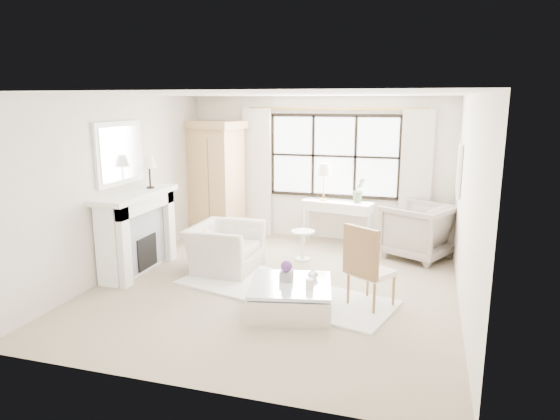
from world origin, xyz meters
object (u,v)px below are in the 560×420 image
(armoire, at_px, (215,178))
(coffee_table, at_px, (291,298))
(console_table, at_px, (337,222))
(club_armchair, at_px, (225,248))

(armoire, xyz_separation_m, coffee_table, (2.40, -3.17, -0.96))
(console_table, distance_m, club_armchair, 2.46)
(club_armchair, xyz_separation_m, coffee_table, (1.41, -1.25, -0.18))
(armoire, distance_m, coffee_table, 4.09)
(armoire, height_order, console_table, armoire)
(armoire, distance_m, club_armchair, 2.30)
(armoire, xyz_separation_m, club_armchair, (0.99, -1.92, -0.78))
(armoire, relative_size, club_armchair, 2.01)
(armoire, xyz_separation_m, console_table, (2.41, 0.09, -0.74))
(armoire, bearing_deg, console_table, 19.13)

